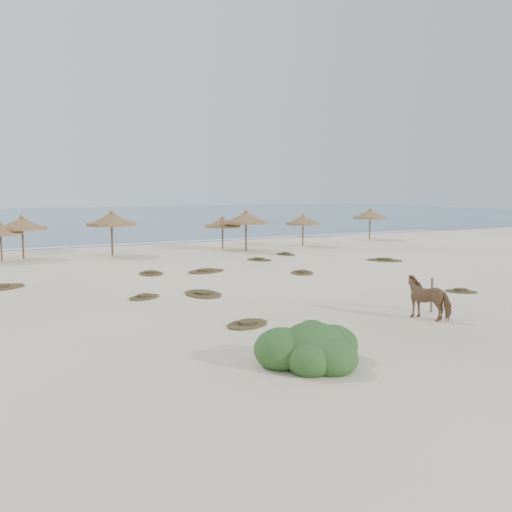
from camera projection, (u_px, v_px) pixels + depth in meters
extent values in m
plane|color=#FDEAD0|center=(267.00, 298.00, 24.05)|extent=(160.00, 160.00, 0.00)
cube|color=#284E79|center=(34.00, 218.00, 89.67)|extent=(200.00, 100.00, 0.01)
cube|color=white|center=(112.00, 245.00, 46.80)|extent=(70.00, 0.60, 0.01)
cylinder|color=brown|center=(23.00, 242.00, 37.51)|extent=(0.13, 0.13, 2.20)
cylinder|color=brown|center=(22.00, 228.00, 37.41)|extent=(4.16, 4.16, 0.19)
cone|color=brown|center=(22.00, 223.00, 37.36)|extent=(4.02, 4.02, 0.79)
cone|color=brown|center=(22.00, 216.00, 37.31)|extent=(0.38, 0.38, 0.23)
cylinder|color=brown|center=(1.00, 246.00, 36.41)|extent=(0.11, 0.11, 1.92)
cylinder|color=brown|center=(1.00, 234.00, 36.31)|extent=(3.09, 3.09, 0.16)
cone|color=brown|center=(0.00, 229.00, 36.28)|extent=(2.99, 2.99, 0.69)
cone|color=brown|center=(0.00, 222.00, 36.23)|extent=(0.33, 0.33, 0.20)
cylinder|color=brown|center=(112.00, 238.00, 39.28)|extent=(0.14, 0.14, 2.38)
cylinder|color=brown|center=(112.00, 224.00, 39.16)|extent=(4.33, 4.33, 0.20)
cone|color=brown|center=(111.00, 219.00, 39.12)|extent=(4.19, 4.19, 0.85)
cone|color=brown|center=(111.00, 211.00, 39.06)|extent=(0.41, 0.41, 0.25)
cylinder|color=brown|center=(246.00, 235.00, 42.17)|extent=(0.13, 0.13, 2.33)
cylinder|color=brown|center=(246.00, 222.00, 42.05)|extent=(3.58, 3.58, 0.20)
cone|color=brown|center=(246.00, 217.00, 42.01)|extent=(3.46, 3.46, 0.83)
cone|color=brown|center=(246.00, 211.00, 41.95)|extent=(0.40, 0.40, 0.24)
cylinder|color=brown|center=(223.00, 236.00, 43.57)|extent=(0.11, 0.11, 1.93)
cylinder|color=brown|center=(223.00, 226.00, 43.48)|extent=(3.43, 3.43, 0.17)
cone|color=brown|center=(223.00, 222.00, 43.44)|extent=(3.32, 3.32, 0.69)
cone|color=brown|center=(223.00, 217.00, 43.40)|extent=(0.33, 0.33, 0.20)
cylinder|color=brown|center=(303.00, 234.00, 45.78)|extent=(0.11, 0.11, 1.99)
cylinder|color=brown|center=(303.00, 224.00, 45.69)|extent=(3.25, 3.25, 0.17)
cone|color=brown|center=(303.00, 220.00, 45.65)|extent=(3.14, 3.14, 0.71)
cone|color=brown|center=(303.00, 214.00, 45.60)|extent=(0.34, 0.34, 0.21)
cylinder|color=brown|center=(370.00, 228.00, 51.78)|extent=(0.12, 0.12, 2.17)
cylinder|color=brown|center=(370.00, 218.00, 51.67)|extent=(4.03, 4.03, 0.19)
cone|color=brown|center=(370.00, 214.00, 51.63)|extent=(3.89, 3.89, 0.78)
cone|color=brown|center=(370.00, 209.00, 51.57)|extent=(0.37, 0.37, 0.23)
imported|color=brown|center=(429.00, 298.00, 20.29)|extent=(1.43, 1.96, 1.51)
cylinder|color=#6C6051|center=(432.00, 295.00, 21.33)|extent=(0.12, 0.12, 1.30)
cylinder|color=#6C6051|center=(419.00, 296.00, 21.67)|extent=(0.10, 0.10, 1.09)
ellipsoid|color=#335C27|center=(313.00, 347.00, 14.88)|extent=(1.78, 1.78, 1.33)
ellipsoid|color=#335C27|center=(332.00, 344.00, 15.49)|extent=(1.42, 1.42, 1.07)
ellipsoid|color=#335C27|center=(282.00, 349.00, 14.86)|extent=(1.51, 1.51, 1.13)
ellipsoid|color=#335C27|center=(332.00, 358.00, 14.43)|extent=(1.33, 1.33, 1.00)
ellipsoid|color=#335C27|center=(311.00, 359.00, 14.34)|extent=(1.24, 1.24, 0.93)
ellipsoid|color=#335C27|center=(313.00, 344.00, 15.85)|extent=(1.07, 1.07, 0.80)
ellipsoid|color=#335C27|center=(312.00, 331.00, 15.35)|extent=(0.80, 0.80, 0.60)
ellipsoid|color=#335C27|center=(302.00, 335.00, 14.79)|extent=(0.71, 0.71, 0.53)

